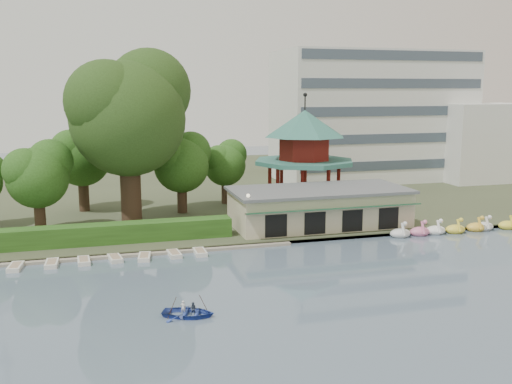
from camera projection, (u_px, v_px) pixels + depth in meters
name	position (u px, v px, depth m)	size (l,w,h in m)	color
ground_plane	(301.00, 317.00, 36.90)	(220.00, 220.00, 0.00)	slate
shore	(183.00, 186.00, 86.17)	(220.00, 70.00, 0.40)	#424930
embankment	(237.00, 245.00, 53.28)	(220.00, 0.60, 0.30)	gray
dock	(105.00, 256.00, 50.01)	(34.00, 1.60, 0.24)	gray
boathouse	(319.00, 207.00, 59.96)	(18.60, 9.39, 3.90)	#C3B694
pavilion	(304.00, 148.00, 69.09)	(12.40, 12.40, 13.50)	#C3B694
office_building	(390.00, 120.00, 90.28)	(38.00, 18.00, 20.00)	silver
hedge	(70.00, 236.00, 52.14)	(30.00, 2.00, 1.80)	#2C581B
lamp_post	(248.00, 207.00, 54.72)	(0.36, 0.36, 4.28)	black
big_tree	(129.00, 110.00, 59.09)	(13.18, 12.28, 18.48)	#3A281C
small_trees	(94.00, 165.00, 62.57)	(38.55, 16.49, 10.43)	#3A281C
swan_boats	(472.00, 228.00, 59.11)	(18.10, 2.11, 1.92)	silver
moored_rowboats	(65.00, 262.00, 47.87)	(24.56, 2.80, 0.36)	silver
rowboat_with_passengers	(188.00, 309.00, 36.83)	(5.69, 4.95, 2.01)	#294098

